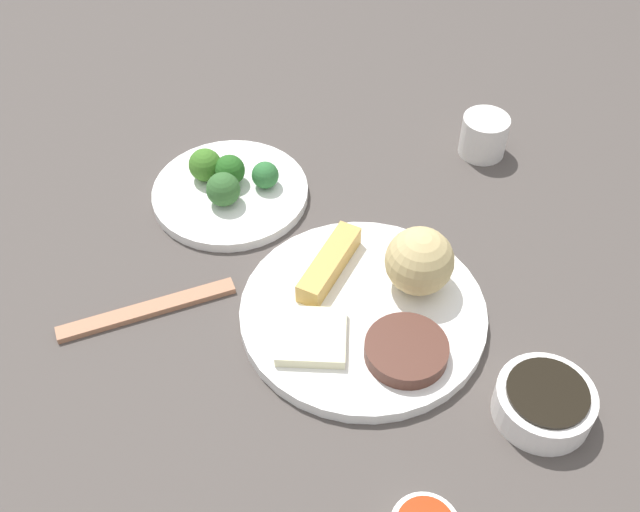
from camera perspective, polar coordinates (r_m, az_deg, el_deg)
tabletop at (r=0.90m, az=3.17°, el=-4.96°), size 2.20×2.20×0.02m
main_plate at (r=0.88m, az=3.39°, el=-4.45°), size 0.28×0.28×0.02m
rice_scoop at (r=0.88m, az=7.41°, el=-0.38°), size 0.08×0.08×0.08m
spring_roll at (r=0.91m, az=0.70°, el=-0.59°), size 0.12×0.04×0.03m
crab_rangoon_wonton at (r=0.85m, az=-0.63°, el=-6.01°), size 0.10×0.10×0.01m
stir_fry_heap at (r=0.84m, az=6.44°, el=-6.98°), size 0.09×0.09×0.02m
broccoli_plate at (r=1.03m, az=-6.68°, el=4.69°), size 0.21×0.21×0.01m
broccoli_floret_0 at (r=1.02m, az=-4.10°, el=6.03°), size 0.04×0.04×0.04m
broccoli_floret_1 at (r=1.04m, az=-8.55°, el=6.72°), size 0.04×0.04×0.04m
broccoli_floret_2 at (r=1.03m, az=-6.75°, el=6.37°), size 0.04×0.04×0.04m
broccoli_floret_3 at (r=1.00m, az=-7.22°, el=4.95°), size 0.04×0.04×0.04m
soy_sauce_bowl at (r=0.84m, az=16.32°, el=-10.48°), size 0.10×0.10×0.04m
soy_sauce_bowl_liquid at (r=0.82m, az=16.61°, el=-9.71°), size 0.08×0.08×0.00m
teacup at (r=1.11m, az=12.13°, el=8.75°), size 0.07×0.07×0.06m
chopsticks_pair at (r=0.92m, az=-12.72°, el=-3.92°), size 0.18×0.14×0.01m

